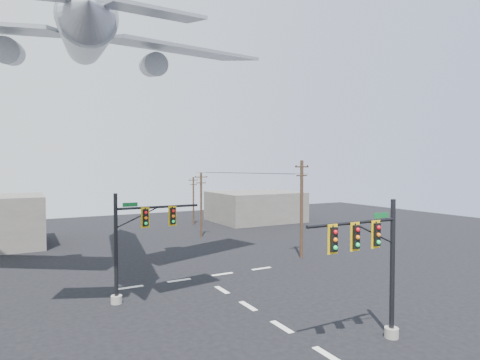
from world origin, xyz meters
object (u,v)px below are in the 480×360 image
utility_pole_b (201,203)px  airliner (85,38)px  utility_pole_a (302,207)px  signal_mast_near (374,264)px  signal_mast_far (135,244)px  utility_pole_c (193,200)px

utility_pole_b → airliner: (-16.23, -14.46, 15.28)m
utility_pole_b → utility_pole_a: bearing=-65.7°
signal_mast_near → utility_pole_a: 20.11m
signal_mast_near → airliner: airliner is taller
signal_mast_far → utility_pole_c: bearing=61.6°
utility_pole_a → signal_mast_near: bearing=-129.1°
signal_mast_near → utility_pole_b: bearing=82.3°
utility_pole_a → utility_pole_b: (-4.37, 16.02, -0.77)m
signal_mast_far → utility_pole_c: (17.49, 32.38, 0.00)m
signal_mast_far → utility_pole_a: utility_pole_a is taller
signal_mast_far → utility_pole_c: 36.81m
utility_pole_b → airliner: 26.57m
signal_mast_near → airliner: bearing=120.8°
signal_mast_far → airliner: bearing=108.4°
signal_mast_near → utility_pole_b: utility_pole_b is taller
utility_pole_a → utility_pole_c: utility_pole_a is taller
signal_mast_far → airliner: airliner is taller
utility_pole_a → airliner: airliner is taller
signal_mast_near → signal_mast_far: signal_mast_near is taller
signal_mast_far → utility_pole_a: 19.12m
utility_pole_a → utility_pole_b: bearing=92.7°
signal_mast_near → utility_pole_c: (8.03, 45.31, -0.25)m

